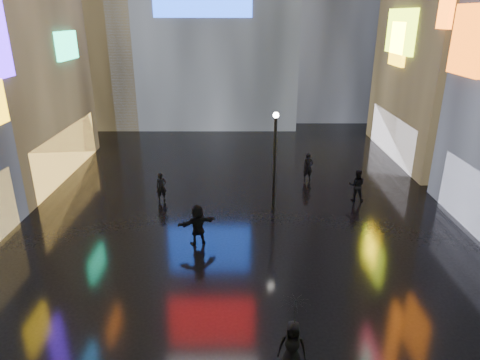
{
  "coord_description": "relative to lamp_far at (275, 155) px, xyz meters",
  "views": [
    {
      "loc": [
        -0.01,
        -0.15,
        9.7
      ],
      "look_at": [
        0.0,
        12.0,
        5.0
      ],
      "focal_mm": 32.0,
      "sensor_mm": 36.0,
      "label": 1
    }
  ],
  "objects": [
    {
      "name": "ground",
      "position": [
        -1.8,
        -0.83,
        -2.94
      ],
      "size": [
        140.0,
        140.0,
        0.0
      ],
      "primitive_type": "plane",
      "color": "black",
      "rests_on": "ground"
    },
    {
      "name": "lamp_far",
      "position": [
        0.0,
        0.0,
        0.0
      ],
      "size": [
        0.3,
        0.3,
        5.2
      ],
      "color": "black",
      "rests_on": "ground"
    },
    {
      "name": "pedestrian_4",
      "position": [
        -0.3,
        -11.33,
        -2.1
      ],
      "size": [
        0.9,
        0.66,
        1.69
      ],
      "primitive_type": "imported",
      "rotation": [
        0.0,
        0.0,
        -0.17
      ],
      "color": "black",
      "rests_on": "ground"
    },
    {
      "name": "pedestrian_5",
      "position": [
        -3.68,
        -3.92,
        -1.99
      ],
      "size": [
        1.84,
        1.23,
        1.9
      ],
      "primitive_type": "imported",
      "rotation": [
        0.0,
        0.0,
        3.56
      ],
      "color": "black",
      "rests_on": "ground"
    },
    {
      "name": "pedestrian_6",
      "position": [
        -6.15,
        0.91,
        -2.14
      ],
      "size": [
        0.69,
        0.57,
        1.62
      ],
      "primitive_type": "imported",
      "rotation": [
        0.0,
        0.0,
        0.37
      ],
      "color": "black",
      "rests_on": "ground"
    },
    {
      "name": "pedestrian_7",
      "position": [
        4.67,
        0.95,
        -2.05
      ],
      "size": [
        0.99,
        0.84,
        1.79
      ],
      "primitive_type": "imported",
      "rotation": [
        0.0,
        0.0,
        2.94
      ],
      "color": "black",
      "rests_on": "ground"
    },
    {
      "name": "umbrella_2",
      "position": [
        -0.3,
        -11.33,
        -0.85
      ],
      "size": [
        1.27,
        1.27,
        0.82
      ],
      "primitive_type": "imported",
      "rotation": [
        0.0,
        0.0,
        3.93
      ],
      "color": "black",
      "rests_on": "pedestrian_4"
    },
    {
      "name": "pedestrian_8",
      "position": [
        2.45,
        4.05,
        -2.07
      ],
      "size": [
        0.72,
        0.55,
        1.75
      ],
      "primitive_type": "imported",
      "rotation": [
        0.0,
        0.0,
        0.23
      ],
      "color": "black",
      "rests_on": "ground"
    }
  ]
}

